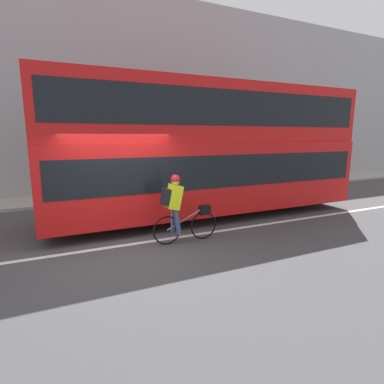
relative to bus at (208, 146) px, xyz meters
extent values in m
plane|color=#424244|center=(-2.93, -1.80, -2.16)|extent=(80.00, 80.00, 0.00)
cube|color=silver|center=(-2.93, -1.56, -2.16)|extent=(50.00, 0.14, 0.01)
cube|color=#A8A399|center=(-2.93, 4.06, -2.11)|extent=(60.00, 2.04, 0.11)
cube|color=#9E9EA3|center=(-2.93, 5.23, 2.02)|extent=(60.00, 0.30, 8.36)
cylinder|color=black|center=(2.93, 0.00, -1.68)|extent=(0.95, 0.30, 0.95)
cylinder|color=black|center=(-2.93, 0.00, -1.68)|extent=(0.95, 0.30, 0.95)
cube|color=red|center=(0.00, 0.00, -0.88)|extent=(9.45, 2.41, 1.99)
cube|color=black|center=(0.00, 0.00, -0.64)|extent=(9.07, 2.43, 0.87)
cube|color=red|center=(0.00, 0.00, 0.93)|extent=(9.45, 2.32, 1.64)
cube|color=black|center=(0.00, 0.00, 1.01)|extent=(9.07, 2.34, 0.92)
torus|color=black|center=(-1.11, -1.91, -1.82)|extent=(0.68, 0.04, 0.68)
torus|color=black|center=(-2.04, -1.91, -1.82)|extent=(0.68, 0.04, 0.68)
cylinder|color=slate|center=(-1.57, -1.91, -1.61)|extent=(0.94, 0.03, 0.46)
cylinder|color=slate|center=(-1.93, -1.91, -1.58)|extent=(0.03, 0.03, 0.50)
cube|color=black|center=(-1.08, -1.91, -1.45)|extent=(0.26, 0.16, 0.22)
cube|color=#D8EA19|center=(-1.86, -1.91, -1.06)|extent=(0.37, 0.32, 0.58)
cube|color=black|center=(-2.06, -1.91, -1.04)|extent=(0.21, 0.26, 0.38)
cylinder|color=#384C7A|center=(-1.82, -1.82, -1.63)|extent=(0.21, 0.11, 0.61)
cylinder|color=#384C7A|center=(-1.82, -2.00, -1.63)|extent=(0.19, 0.11, 0.61)
sphere|color=tan|center=(-1.82, -1.91, -0.70)|extent=(0.19, 0.19, 0.19)
sphere|color=red|center=(-1.82, -1.91, -0.66)|extent=(0.21, 0.21, 0.21)
cylinder|color=#59595B|center=(3.34, 3.96, -0.82)|extent=(0.07, 0.07, 2.48)
cube|color=red|center=(3.34, 3.91, 0.19)|extent=(0.36, 0.02, 0.36)
camera|label=1|loc=(-4.23, -8.09, 0.30)|focal=28.00mm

